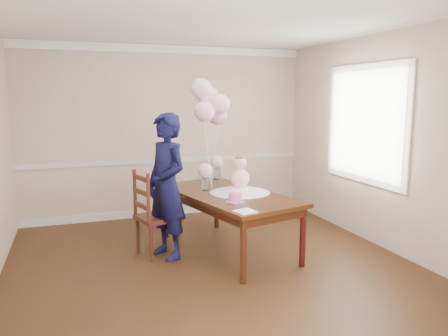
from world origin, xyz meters
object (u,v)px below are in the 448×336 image
(birthday_cake, at_px, (235,197))
(dining_chair_seat, at_px, (158,218))
(dining_table_top, at_px, (228,195))
(woman, at_px, (167,186))

(birthday_cake, bearing_deg, dining_chair_seat, 140.93)
(dining_table_top, relative_size, birthday_cake, 13.33)
(dining_chair_seat, bearing_deg, birthday_cake, -55.21)
(dining_table_top, height_order, birthday_cake, birthday_cake)
(dining_table_top, bearing_deg, birthday_cake, -113.96)
(dining_table_top, relative_size, woman, 1.14)
(dining_table_top, distance_m, woman, 0.77)
(dining_table_top, distance_m, birthday_cake, 0.49)
(dining_chair_seat, xyz_separation_m, woman, (0.09, -0.10, 0.40))
(birthday_cake, height_order, woman, woman)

